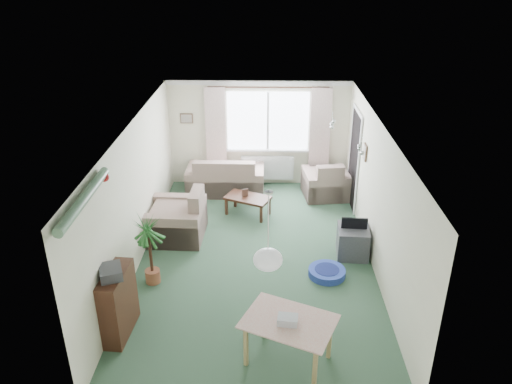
{
  "coord_description": "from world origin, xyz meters",
  "views": [
    {
      "loc": [
        0.16,
        -7.39,
        4.8
      ],
      "look_at": [
        0.0,
        0.3,
        1.15
      ],
      "focal_mm": 35.0,
      "sensor_mm": 36.0,
      "label": 1
    }
  ],
  "objects_px": {
    "houseplant": "(150,250)",
    "bookshelf": "(118,303)",
    "coffee_table": "(248,206)",
    "pet_bed": "(327,272)",
    "dining_table": "(288,342)",
    "armchair_corner": "(326,178)",
    "tv_cube": "(353,242)",
    "sofa": "(225,174)",
    "armchair_left": "(176,214)"
  },
  "relations": [
    {
      "from": "coffee_table",
      "to": "dining_table",
      "type": "bearing_deg",
      "value": -80.73
    },
    {
      "from": "armchair_corner",
      "to": "coffee_table",
      "type": "distance_m",
      "value": 1.92
    },
    {
      "from": "coffee_table",
      "to": "dining_table",
      "type": "height_order",
      "value": "dining_table"
    },
    {
      "from": "pet_bed",
      "to": "armchair_left",
      "type": "bearing_deg",
      "value": 155.18
    },
    {
      "from": "houseplant",
      "to": "tv_cube",
      "type": "relative_size",
      "value": 2.05
    },
    {
      "from": "sofa",
      "to": "bookshelf",
      "type": "distance_m",
      "value": 4.8
    },
    {
      "from": "coffee_table",
      "to": "dining_table",
      "type": "xyz_separation_m",
      "value": [
        0.67,
        -4.09,
        0.12
      ]
    },
    {
      "from": "houseplant",
      "to": "coffee_table",
      "type": "bearing_deg",
      "value": 58.56
    },
    {
      "from": "sofa",
      "to": "coffee_table",
      "type": "bearing_deg",
      "value": 116.36
    },
    {
      "from": "coffee_table",
      "to": "pet_bed",
      "type": "bearing_deg",
      "value": -57.15
    },
    {
      "from": "armchair_corner",
      "to": "armchair_left",
      "type": "height_order",
      "value": "armchair_left"
    },
    {
      "from": "coffee_table",
      "to": "tv_cube",
      "type": "height_order",
      "value": "tv_cube"
    },
    {
      "from": "sofa",
      "to": "armchair_left",
      "type": "relative_size",
      "value": 1.6
    },
    {
      "from": "coffee_table",
      "to": "pet_bed",
      "type": "xyz_separation_m",
      "value": [
        1.39,
        -2.14,
        -0.14
      ]
    },
    {
      "from": "sofa",
      "to": "tv_cube",
      "type": "xyz_separation_m",
      "value": [
        2.43,
        -2.58,
        -0.16
      ]
    },
    {
      "from": "houseplant",
      "to": "dining_table",
      "type": "height_order",
      "value": "houseplant"
    },
    {
      "from": "sofa",
      "to": "tv_cube",
      "type": "bearing_deg",
      "value": 133.58
    },
    {
      "from": "bookshelf",
      "to": "tv_cube",
      "type": "height_order",
      "value": "bookshelf"
    },
    {
      "from": "bookshelf",
      "to": "houseplant",
      "type": "xyz_separation_m",
      "value": [
        0.19,
        1.19,
        0.11
      ]
    },
    {
      "from": "coffee_table",
      "to": "bookshelf",
      "type": "distance_m",
      "value": 3.95
    },
    {
      "from": "armchair_corner",
      "to": "coffee_table",
      "type": "relative_size",
      "value": 1.06
    },
    {
      "from": "armchair_corner",
      "to": "armchair_left",
      "type": "xyz_separation_m",
      "value": [
        -2.98,
        -1.83,
        0.06
      ]
    },
    {
      "from": "armchair_corner",
      "to": "pet_bed",
      "type": "height_order",
      "value": "armchair_corner"
    },
    {
      "from": "armchair_left",
      "to": "dining_table",
      "type": "xyz_separation_m",
      "value": [
        1.97,
        -3.19,
        -0.16
      ]
    },
    {
      "from": "bookshelf",
      "to": "dining_table",
      "type": "relative_size",
      "value": 0.96
    },
    {
      "from": "armchair_corner",
      "to": "tv_cube",
      "type": "xyz_separation_m",
      "value": [
        0.22,
        -2.41,
        -0.15
      ]
    },
    {
      "from": "dining_table",
      "to": "tv_cube",
      "type": "distance_m",
      "value": 2.88
    },
    {
      "from": "coffee_table",
      "to": "tv_cube",
      "type": "relative_size",
      "value": 1.51
    },
    {
      "from": "armchair_left",
      "to": "dining_table",
      "type": "bearing_deg",
      "value": 33.85
    },
    {
      "from": "armchair_corner",
      "to": "armchair_left",
      "type": "bearing_deg",
      "value": 24.67
    },
    {
      "from": "armchair_left",
      "to": "pet_bed",
      "type": "bearing_deg",
      "value": 67.26
    },
    {
      "from": "houseplant",
      "to": "pet_bed",
      "type": "distance_m",
      "value": 2.9
    },
    {
      "from": "bookshelf",
      "to": "houseplant",
      "type": "bearing_deg",
      "value": 85.39
    },
    {
      "from": "pet_bed",
      "to": "sofa",
      "type": "bearing_deg",
      "value": 120.67
    },
    {
      "from": "sofa",
      "to": "armchair_left",
      "type": "height_order",
      "value": "armchair_left"
    },
    {
      "from": "dining_table",
      "to": "tv_cube",
      "type": "relative_size",
      "value": 1.75
    },
    {
      "from": "pet_bed",
      "to": "dining_table",
      "type": "bearing_deg",
      "value": -110.3
    },
    {
      "from": "armchair_corner",
      "to": "tv_cube",
      "type": "relative_size",
      "value": 1.6
    },
    {
      "from": "sofa",
      "to": "dining_table",
      "type": "distance_m",
      "value": 5.32
    },
    {
      "from": "coffee_table",
      "to": "pet_bed",
      "type": "distance_m",
      "value": 2.56
    },
    {
      "from": "armchair_corner",
      "to": "dining_table",
      "type": "height_order",
      "value": "armchair_corner"
    },
    {
      "from": "pet_bed",
      "to": "bookshelf",
      "type": "bearing_deg",
      "value": -154.74
    },
    {
      "from": "tv_cube",
      "to": "bookshelf",
      "type": "bearing_deg",
      "value": -145.5
    },
    {
      "from": "armchair_corner",
      "to": "sofa",
      "type": "bearing_deg",
      "value": -11.21
    },
    {
      "from": "bookshelf",
      "to": "pet_bed",
      "type": "xyz_separation_m",
      "value": [
        3.03,
        1.43,
        -0.43
      ]
    },
    {
      "from": "bookshelf",
      "to": "coffee_table",
      "type": "bearing_deg",
      "value": 69.71
    },
    {
      "from": "sofa",
      "to": "dining_table",
      "type": "bearing_deg",
      "value": 103.35
    },
    {
      "from": "coffee_table",
      "to": "sofa",
      "type": "bearing_deg",
      "value": 116.08
    },
    {
      "from": "houseplant",
      "to": "bookshelf",
      "type": "bearing_deg",
      "value": -99.04
    },
    {
      "from": "armchair_corner",
      "to": "pet_bed",
      "type": "xyz_separation_m",
      "value": [
        -0.28,
        -3.07,
        -0.36
      ]
    }
  ]
}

